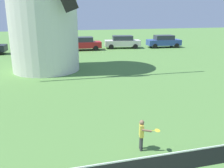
# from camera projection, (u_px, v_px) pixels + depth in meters

# --- Properties ---
(player_far) EXTENTS (0.66, 0.56, 1.08)m
(player_far) POSITION_uv_depth(u_px,v_px,m) (142.00, 133.00, 8.17)
(player_far) COLOR #333338
(player_far) RESTS_ON ground_plane
(parked_car_silver) EXTENTS (4.33, 2.28, 1.56)m
(parked_car_silver) POSITION_uv_depth(u_px,v_px,m) (34.00, 45.00, 28.05)
(parked_car_silver) COLOR silver
(parked_car_silver) RESTS_ON ground_plane
(parked_car_red) EXTENTS (4.58, 2.11, 1.56)m
(parked_car_red) POSITION_uv_depth(u_px,v_px,m) (82.00, 43.00, 29.47)
(parked_car_red) COLOR red
(parked_car_red) RESTS_ON ground_plane
(parked_car_cream) EXTENTS (4.63, 2.44, 1.56)m
(parked_car_cream) POSITION_uv_depth(u_px,v_px,m) (122.00, 42.00, 31.11)
(parked_car_cream) COLOR silver
(parked_car_cream) RESTS_ON ground_plane
(parked_car_blue) EXTENTS (4.37, 2.18, 1.56)m
(parked_car_blue) POSITION_uv_depth(u_px,v_px,m) (164.00, 41.00, 31.79)
(parked_car_blue) COLOR #334C99
(parked_car_blue) RESTS_ON ground_plane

